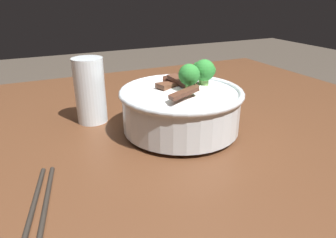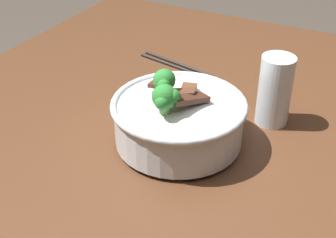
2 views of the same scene
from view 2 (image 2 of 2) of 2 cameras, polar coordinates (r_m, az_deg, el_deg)
dining_table at (r=0.97m, az=1.05°, el=-6.13°), size 1.24×1.09×0.76m
rice_bowl at (r=0.84m, az=1.25°, el=0.26°), size 0.24×0.24×0.14m
drinking_glass at (r=0.93m, az=12.62°, el=2.99°), size 0.06×0.06×0.14m
chopsticks_pair at (r=1.15m, az=1.00°, el=6.49°), size 0.06×0.21×0.01m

